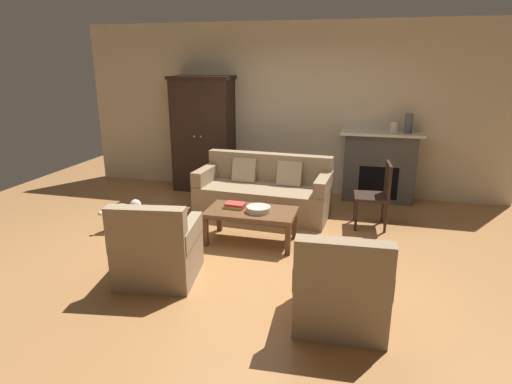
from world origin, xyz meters
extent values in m
plane|color=#B27A47|center=(0.00, 0.00, 0.00)|extent=(9.60, 9.60, 0.00)
cube|color=beige|center=(0.00, 2.55, 1.40)|extent=(7.20, 0.10, 2.80)
cube|color=#4C4947|center=(1.55, 2.30, 0.54)|extent=(1.10, 0.36, 1.08)
cube|color=black|center=(1.55, 2.12, 0.34)|extent=(0.60, 0.01, 0.52)
cube|color=white|center=(1.55, 2.28, 1.10)|extent=(1.26, 0.48, 0.04)
cube|color=black|center=(-1.40, 2.22, 0.94)|extent=(1.00, 0.52, 1.89)
cube|color=black|center=(-1.40, 2.22, 1.92)|extent=(1.06, 0.55, 0.06)
sphere|color=#ADAFB5|center=(-1.46, 1.95, 0.98)|extent=(0.04, 0.04, 0.04)
sphere|color=#ADAFB5|center=(-1.34, 1.95, 0.98)|extent=(0.04, 0.04, 0.04)
cube|color=#937A5B|center=(-0.09, 1.15, 0.22)|extent=(1.94, 0.95, 0.44)
cube|color=#937A5B|center=(-0.07, 1.49, 0.65)|extent=(1.91, 0.29, 0.42)
cube|color=#937A5B|center=(-0.97, 1.20, 0.55)|extent=(0.20, 0.81, 0.22)
cube|color=#937A5B|center=(0.79, 1.10, 0.55)|extent=(0.20, 0.81, 0.22)
cube|color=tan|center=(-0.43, 1.37, 0.61)|extent=(0.37, 0.21, 0.37)
cube|color=tan|center=(0.27, 1.33, 0.61)|extent=(0.37, 0.21, 0.37)
cube|color=brown|center=(0.01, 0.15, 0.39)|extent=(1.10, 0.60, 0.05)
cube|color=brown|center=(-0.50, -0.11, 0.18)|extent=(0.06, 0.06, 0.37)
cube|color=brown|center=(0.52, -0.11, 0.18)|extent=(0.06, 0.06, 0.37)
cube|color=brown|center=(-0.50, 0.41, 0.18)|extent=(0.06, 0.06, 0.37)
cube|color=brown|center=(0.52, 0.41, 0.18)|extent=(0.06, 0.06, 0.37)
cylinder|color=beige|center=(0.10, 0.12, 0.46)|extent=(0.30, 0.30, 0.07)
cube|color=gold|center=(-0.23, 0.19, 0.44)|extent=(0.26, 0.20, 0.03)
cube|color=#B73833|center=(-0.21, 0.20, 0.47)|extent=(0.25, 0.18, 0.03)
cylinder|color=beige|center=(1.73, 2.28, 1.20)|extent=(0.13, 0.13, 0.16)
cylinder|color=#565B66|center=(1.93, 2.28, 1.27)|extent=(0.12, 0.12, 0.30)
cube|color=#997F60|center=(-0.68, -0.97, 0.21)|extent=(0.87, 0.87, 0.42)
cube|color=#997F60|center=(-0.64, -1.28, 0.65)|extent=(0.78, 0.27, 0.46)
cube|color=#997F60|center=(-0.36, -0.92, 0.52)|extent=(0.23, 0.71, 0.20)
cube|color=#997F60|center=(-1.01, -1.02, 0.52)|extent=(0.23, 0.71, 0.20)
cube|color=#997F60|center=(1.20, -1.29, 0.21)|extent=(0.80, 0.80, 0.42)
cube|color=#997F60|center=(1.21, -1.60, 0.65)|extent=(0.77, 0.20, 0.46)
cube|color=#997F60|center=(1.53, -1.27, 0.52)|extent=(0.16, 0.70, 0.20)
cube|color=#997F60|center=(0.87, -1.31, 0.52)|extent=(0.16, 0.70, 0.20)
cube|color=black|center=(1.44, 1.06, 0.43)|extent=(0.47, 0.47, 0.04)
cylinder|color=black|center=(1.23, 1.24, 0.21)|extent=(0.04, 0.04, 0.41)
cylinder|color=black|center=(1.26, 0.86, 0.21)|extent=(0.04, 0.04, 0.41)
cylinder|color=black|center=(1.61, 1.27, 0.21)|extent=(0.04, 0.04, 0.41)
cylinder|color=black|center=(1.64, 0.89, 0.21)|extent=(0.04, 0.04, 0.41)
cube|color=black|center=(1.64, 1.08, 0.68)|extent=(0.07, 0.44, 0.45)
ellipsoid|color=beige|center=(-1.83, 0.11, 0.25)|extent=(0.42, 0.42, 0.22)
sphere|color=beige|center=(-1.66, 0.28, 0.31)|extent=(0.15, 0.15, 0.15)
cylinder|color=beige|center=(-1.78, 0.23, 0.07)|extent=(0.06, 0.06, 0.14)
cylinder|color=beige|center=(-1.71, 0.15, 0.07)|extent=(0.06, 0.06, 0.14)
cylinder|color=beige|center=(-1.95, 0.06, 0.07)|extent=(0.06, 0.06, 0.14)
cylinder|color=beige|center=(-1.88, -0.02, 0.07)|extent=(0.06, 0.06, 0.14)
sphere|color=beige|center=(-1.99, -0.06, 0.27)|extent=(0.06, 0.06, 0.06)
camera|label=1|loc=(1.31, -4.67, 2.19)|focal=30.16mm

